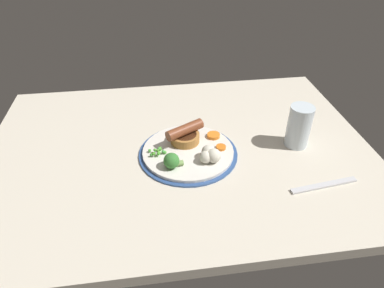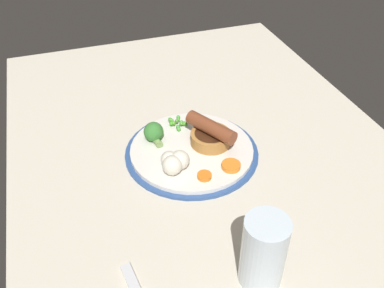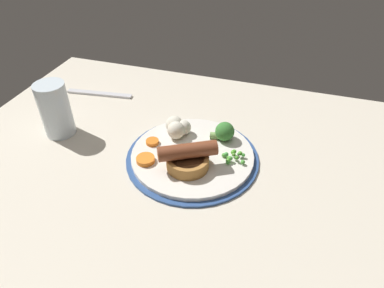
% 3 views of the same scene
% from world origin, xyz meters
% --- Properties ---
extents(dining_table, '(1.10, 0.80, 0.03)m').
position_xyz_m(dining_table, '(0.00, 0.00, 0.01)').
color(dining_table, beige).
rests_on(dining_table, ground).
extents(dinner_plate, '(0.28, 0.28, 0.01)m').
position_xyz_m(dinner_plate, '(0.02, -0.03, 0.04)').
color(dinner_plate, '#2D4C84').
rests_on(dinner_plate, dining_table).
extents(sausage_pudding, '(0.11, 0.08, 0.06)m').
position_xyz_m(sausage_pudding, '(0.02, 0.01, 0.07)').
color(sausage_pudding, '#AD7538').
rests_on(sausage_pudding, dinner_plate).
extents(pea_pile, '(0.05, 0.04, 0.02)m').
position_xyz_m(pea_pile, '(-0.06, -0.04, 0.05)').
color(pea_pile, green).
rests_on(pea_pile, dinner_plate).
extents(broccoli_floret_near, '(0.05, 0.04, 0.04)m').
position_xyz_m(broccoli_floret_near, '(-0.03, -0.10, 0.06)').
color(broccoli_floret_near, '#387A33').
rests_on(broccoli_floret_near, dinner_plate).
extents(cauliflower_floret, '(0.06, 0.06, 0.04)m').
position_xyz_m(cauliflower_floret, '(0.07, -0.09, 0.06)').
color(cauliflower_floret, beige).
rests_on(cauliflower_floret, dinner_plate).
extents(carrot_slice_0, '(0.05, 0.05, 0.01)m').
position_xyz_m(carrot_slice_0, '(0.10, 0.02, 0.05)').
color(carrot_slice_0, orange).
rests_on(carrot_slice_0, dinner_plate).
extents(carrot_slice_1, '(0.04, 0.04, 0.01)m').
position_xyz_m(carrot_slice_1, '(0.11, -0.04, 0.05)').
color(carrot_slice_1, orange).
rests_on(carrot_slice_1, dinner_plate).
extents(fork, '(0.18, 0.04, 0.01)m').
position_xyz_m(fork, '(0.34, -0.21, 0.03)').
color(fork, silver).
rests_on(fork, dining_table).
extents(drinking_glass, '(0.07, 0.07, 0.12)m').
position_xyz_m(drinking_glass, '(0.34, -0.03, 0.09)').
color(drinking_glass, silver).
rests_on(drinking_glass, dining_table).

